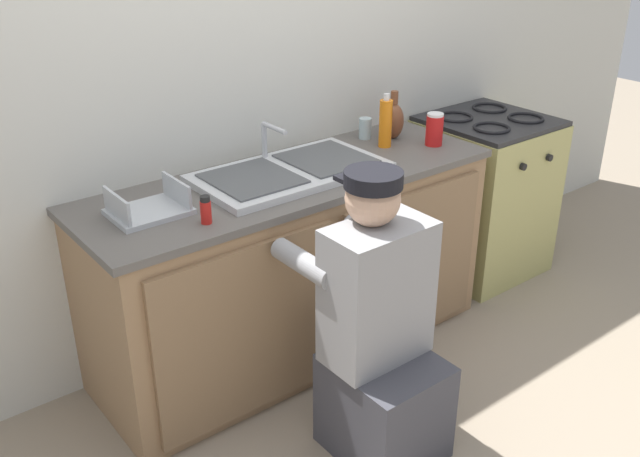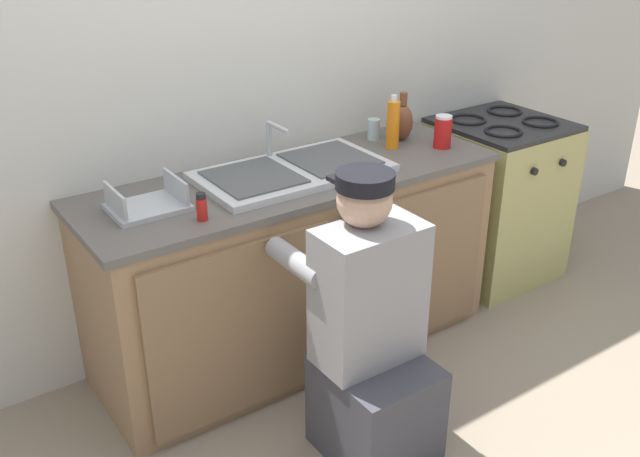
% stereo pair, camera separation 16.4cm
% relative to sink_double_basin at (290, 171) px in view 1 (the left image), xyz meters
% --- Properties ---
extents(ground_plane, '(12.00, 12.00, 0.00)m').
position_rel_sink_double_basin_xyz_m(ground_plane, '(0.00, -0.30, -0.87)').
color(ground_plane, gray).
extents(back_wall, '(6.00, 0.10, 2.50)m').
position_rel_sink_double_basin_xyz_m(back_wall, '(0.00, 0.35, 0.38)').
color(back_wall, silver).
rests_on(back_wall, ground_plane).
extents(counter_cabinet, '(1.81, 0.62, 0.82)m').
position_rel_sink_double_basin_xyz_m(counter_cabinet, '(0.00, -0.01, -0.46)').
color(counter_cabinet, '#997551').
rests_on(counter_cabinet, ground_plane).
extents(countertop, '(1.85, 0.62, 0.03)m').
position_rel_sink_double_basin_xyz_m(countertop, '(0.00, -0.00, -0.04)').
color(countertop, '#5B5651').
rests_on(countertop, counter_cabinet).
extents(sink_double_basin, '(0.80, 0.44, 0.19)m').
position_rel_sink_double_basin_xyz_m(sink_double_basin, '(0.00, 0.00, 0.00)').
color(sink_double_basin, silver).
rests_on(sink_double_basin, countertop).
extents(stove_range, '(0.60, 0.62, 0.88)m').
position_rel_sink_double_basin_xyz_m(stove_range, '(1.28, -0.00, -0.44)').
color(stove_range, tan).
rests_on(stove_range, ground_plane).
extents(plumber_person, '(0.42, 0.61, 1.10)m').
position_rel_sink_double_basin_xyz_m(plumber_person, '(-0.14, -0.72, -0.41)').
color(plumber_person, '#3F3F47').
rests_on(plumber_person, ground_plane).
extents(vase_decorative, '(0.10, 0.10, 0.23)m').
position_rel_sink_double_basin_xyz_m(vase_decorative, '(0.68, 0.10, 0.07)').
color(vase_decorative, brown).
rests_on(vase_decorative, countertop).
extents(dish_rack_tray, '(0.28, 0.22, 0.11)m').
position_rel_sink_double_basin_xyz_m(dish_rack_tray, '(-0.64, 0.00, 0.01)').
color(dish_rack_tray, '#B2B7BC').
rests_on(dish_rack_tray, countertop).
extents(spice_bottle_red, '(0.04, 0.04, 0.10)m').
position_rel_sink_double_basin_xyz_m(spice_bottle_red, '(-0.51, -0.19, 0.03)').
color(spice_bottle_red, red).
rests_on(spice_bottle_red, countertop).
extents(soda_cup_red, '(0.08, 0.08, 0.15)m').
position_rel_sink_double_basin_xyz_m(soda_cup_red, '(0.76, -0.10, 0.06)').
color(soda_cup_red, red).
rests_on(soda_cup_red, countertop).
extents(water_glass, '(0.06, 0.06, 0.10)m').
position_rel_sink_double_basin_xyz_m(water_glass, '(0.57, 0.18, 0.03)').
color(water_glass, '#ADC6CC').
rests_on(water_glass, countertop).
extents(soap_bottle_orange, '(0.06, 0.06, 0.25)m').
position_rel_sink_double_basin_xyz_m(soap_bottle_orange, '(0.57, 0.03, 0.09)').
color(soap_bottle_orange, orange).
rests_on(soap_bottle_orange, countertop).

